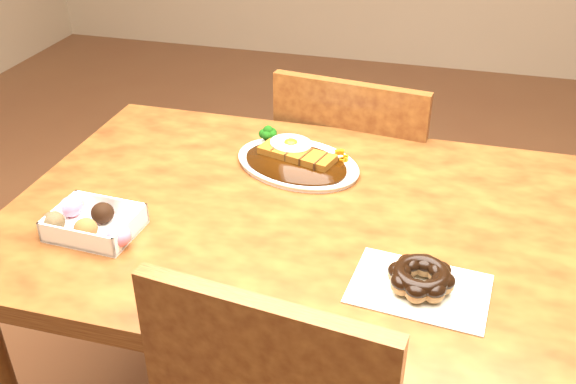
% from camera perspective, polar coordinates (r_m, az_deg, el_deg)
% --- Properties ---
extents(table, '(1.20, 0.80, 0.75)m').
position_cam_1_polar(table, '(1.34, 1.77, -5.42)').
color(table, '#4D200F').
rests_on(table, ground).
extents(chair_far, '(0.47, 0.47, 0.87)m').
position_cam_1_polar(chair_far, '(1.87, 6.15, -0.26)').
color(chair_far, '#4D200F').
rests_on(chair_far, ground).
extents(katsu_curry_plate, '(0.34, 0.29, 0.06)m').
position_cam_1_polar(katsu_curry_plate, '(1.44, 0.76, 2.91)').
color(katsu_curry_plate, white).
rests_on(katsu_curry_plate, table).
extents(donut_box, '(0.19, 0.13, 0.05)m').
position_cam_1_polar(donut_box, '(1.27, -17.04, -2.57)').
color(donut_box, white).
rests_on(donut_box, table).
extents(pon_de_ring, '(0.24, 0.18, 0.04)m').
position_cam_1_polar(pon_de_ring, '(1.10, 11.72, -7.56)').
color(pon_de_ring, silver).
rests_on(pon_de_ring, table).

